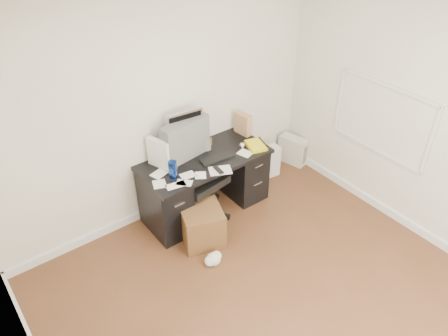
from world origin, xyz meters
The scene contains 18 objects.
ground centered at (0.00, 0.00, 0.00)m, with size 4.00×4.00×0.00m, color #4D3119.
room_shell centered at (0.03, 0.03, 1.66)m, with size 4.02×4.02×2.71m.
desk centered at (0.30, 1.65, 0.40)m, with size 1.50×0.70×0.75m.
loose_papers centered at (0.10, 1.60, 0.75)m, with size 1.10×0.60×0.00m, color silver, non-canonical shape.
lcd_monitor centered at (0.19, 1.86, 1.03)m, with size 0.44×0.25×0.55m, color silver, non-canonical shape.
keyboard centered at (0.40, 1.55, 0.76)m, with size 0.40×0.14×0.02m, color black.
computer_mouse centered at (0.77, 1.56, 0.78)m, with size 0.07×0.07×0.07m, color silver.
travel_mug centered at (-0.18, 1.56, 0.85)m, with size 0.09×0.09×0.20m, color navy.
white_binder centered at (-0.18, 1.81, 0.92)m, with size 0.13×0.29×0.33m, color white.
magazine_file centered at (0.99, 1.82, 0.88)m, with size 0.11×0.23×0.27m, color #A67850.
pen_cup centered at (0.48, 1.85, 0.87)m, with size 0.10×0.10×0.25m, color brown, non-canonical shape.
yellow_book centered at (0.91, 1.48, 0.77)m, with size 0.20×0.26×0.04m, color yellow.
paper_remote centered at (0.30, 1.35, 0.76)m, with size 0.24×0.19×0.02m, color silver, non-canonical shape.
office_chair centered at (0.18, 1.61, 0.60)m, with size 0.68×0.68×1.21m, color #4D4F4C, non-canonical shape.
pc_tower centered at (1.86, 1.76, 0.19)m, with size 0.17×0.39×0.39m, color beige.
shopping_bag centered at (1.36, 1.72, 0.22)m, with size 0.32×0.23×0.43m, color silver.
wicker_basket centered at (-0.04, 1.23, 0.22)m, with size 0.43×0.43×0.43m, color #512D18.
desk_printer centered at (-0.23, 1.81, 0.10)m, with size 0.33×0.27×0.19m, color slate.
Camera 1 is at (-2.00, -1.75, 3.51)m, focal length 35.00 mm.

